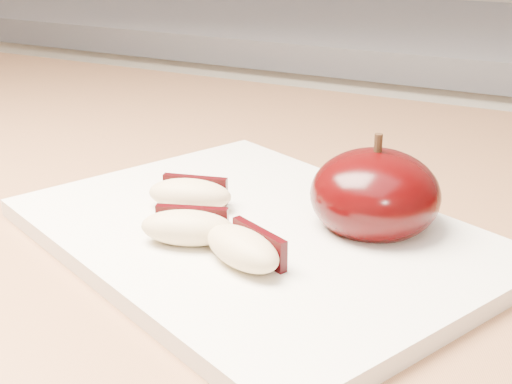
% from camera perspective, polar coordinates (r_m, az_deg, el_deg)
% --- Properties ---
extents(back_cabinet, '(2.40, 0.62, 0.94)m').
position_cam_1_polar(back_cabinet, '(1.36, 17.23, -7.32)').
color(back_cabinet, silver).
rests_on(back_cabinet, ground).
extents(cutting_board, '(0.38, 0.33, 0.01)m').
position_cam_1_polar(cutting_board, '(0.48, 0.00, -3.48)').
color(cutting_board, silver).
rests_on(cutting_board, island_counter).
extents(apple_half, '(0.10, 0.10, 0.07)m').
position_cam_1_polar(apple_half, '(0.48, 9.49, -0.21)').
color(apple_half, black).
rests_on(apple_half, cutting_board).
extents(apple_wedge_a, '(0.07, 0.04, 0.02)m').
position_cam_1_polar(apple_wedge_a, '(0.50, -5.26, -0.15)').
color(apple_wedge_a, '#D2B785').
rests_on(apple_wedge_a, cutting_board).
extents(apple_wedge_b, '(0.07, 0.05, 0.02)m').
position_cam_1_polar(apple_wedge_b, '(0.45, -5.45, -2.80)').
color(apple_wedge_b, '#D2B785').
rests_on(apple_wedge_b, cutting_board).
extents(apple_wedge_c, '(0.07, 0.05, 0.02)m').
position_cam_1_polar(apple_wedge_c, '(0.42, -0.95, -4.48)').
color(apple_wedge_c, '#D2B785').
rests_on(apple_wedge_c, cutting_board).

